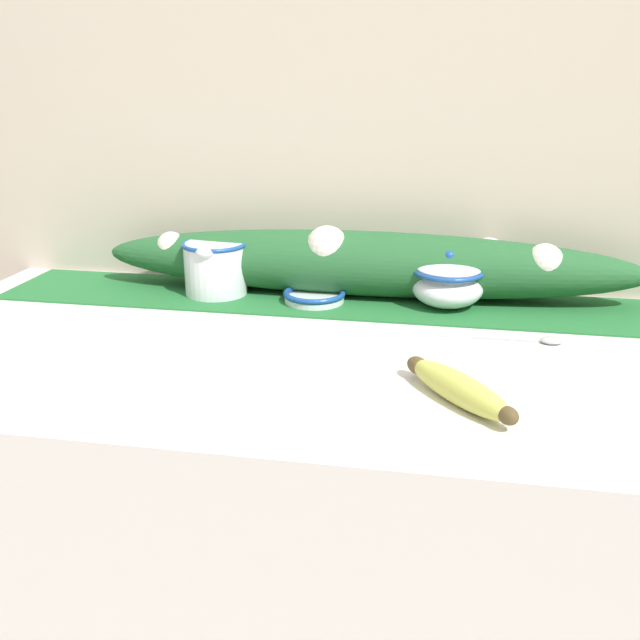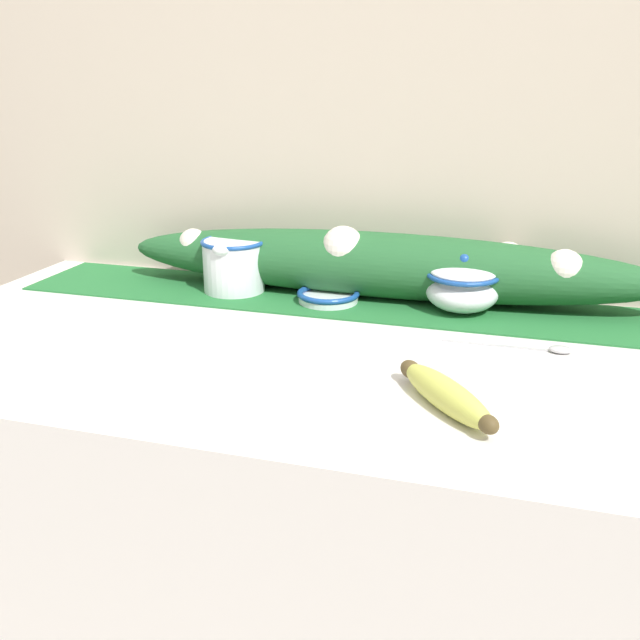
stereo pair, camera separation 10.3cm
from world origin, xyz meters
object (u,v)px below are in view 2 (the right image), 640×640
banana (445,394)px  sugar_bowl (462,286)px  cream_pitcher (234,263)px  spoon (547,349)px  small_dish (328,296)px

banana → sugar_bowl: bearing=93.0°
cream_pitcher → spoon: 0.58m
banana → spoon: (0.12, 0.23, -0.02)m
sugar_bowl → small_dish: size_ratio=1.11×
spoon → cream_pitcher: bearing=164.9°
cream_pitcher → banana: 0.59m
cream_pitcher → sugar_bowl: (0.42, -0.00, -0.01)m
spoon → banana: bearing=-117.7°
cream_pitcher → spoon: cream_pitcher is taller
sugar_bowl → banana: sugar_bowl is taller
cream_pitcher → banana: size_ratio=0.81×
sugar_bowl → spoon: bearing=-46.5°
sugar_bowl → banana: 0.38m
banana → small_dish: bearing=124.6°
cream_pitcher → banana: (0.44, -0.38, -0.04)m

